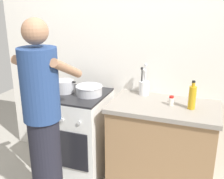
# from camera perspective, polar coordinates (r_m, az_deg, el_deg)

# --- Properties ---
(back_wall) EXTENTS (3.20, 0.10, 2.50)m
(back_wall) POSITION_cam_1_polar(r_m,az_deg,el_deg) (2.85, 5.49, 6.73)
(back_wall) COLOR silver
(back_wall) RESTS_ON ground
(countertop) EXTENTS (1.00, 0.60, 0.90)m
(countertop) POSITION_cam_1_polar(r_m,az_deg,el_deg) (2.74, 10.30, -11.88)
(countertop) COLOR #99724C
(countertop) RESTS_ON ground
(stove_range) EXTENTS (0.60, 0.62, 0.90)m
(stove_range) POSITION_cam_1_polar(r_m,az_deg,el_deg) (2.99, -7.12, -9.05)
(stove_range) COLOR white
(stove_range) RESTS_ON ground
(pot) EXTENTS (0.26, 0.20, 0.13)m
(pot) POSITION_cam_1_polar(r_m,az_deg,el_deg) (2.86, -9.98, 0.68)
(pot) COLOR #B2B2B7
(pot) RESTS_ON stove_range
(mixing_bowl) EXTENTS (0.27, 0.27, 0.10)m
(mixing_bowl) POSITION_cam_1_polar(r_m,az_deg,el_deg) (2.75, -4.81, -0.07)
(mixing_bowl) COLOR #B7B7BC
(mixing_bowl) RESTS_ON stove_range
(utensil_crock) EXTENTS (0.10, 0.10, 0.33)m
(utensil_crock) POSITION_cam_1_polar(r_m,az_deg,el_deg) (2.76, 6.72, 0.75)
(utensil_crock) COLOR silver
(utensil_crock) RESTS_ON countertop
(spice_bottle) EXTENTS (0.04, 0.04, 0.09)m
(spice_bottle) POSITION_cam_1_polar(r_m,az_deg,el_deg) (2.53, 12.31, -2.32)
(spice_bottle) COLOR silver
(spice_bottle) RESTS_ON countertop
(oil_bottle) EXTENTS (0.06, 0.06, 0.26)m
(oil_bottle) POSITION_cam_1_polar(r_m,az_deg,el_deg) (2.48, 16.46, -1.54)
(oil_bottle) COLOR gold
(oil_bottle) RESTS_ON countertop
(person) EXTENTS (0.41, 0.50, 1.70)m
(person) POSITION_cam_1_polar(r_m,az_deg,el_deg) (2.31, -14.19, -6.84)
(person) COLOR black
(person) RESTS_ON ground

